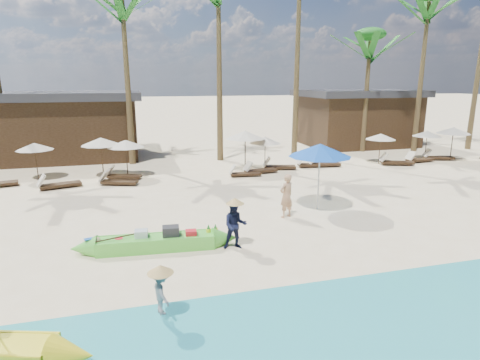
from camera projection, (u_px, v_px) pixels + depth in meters
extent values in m
plane|color=beige|center=(250.00, 248.00, 12.35)|extent=(240.00, 240.00, 0.00)
cube|color=tan|center=(325.00, 351.00, 7.67)|extent=(240.00, 4.50, 0.01)
cube|color=#54C63C|center=(157.00, 243.00, 12.22)|extent=(3.55, 1.01, 0.42)
cube|color=white|center=(157.00, 242.00, 12.21)|extent=(3.05, 0.77, 0.19)
cube|color=#262628|center=(171.00, 232.00, 12.22)|extent=(0.53, 0.43, 0.39)
cube|color=silver|center=(141.00, 235.00, 12.13)|extent=(0.41, 0.36, 0.31)
cube|color=red|center=(191.00, 234.00, 12.29)|extent=(0.35, 0.30, 0.24)
cylinder|color=red|center=(119.00, 240.00, 12.03)|extent=(0.24, 0.24, 0.10)
cylinder|color=#262628|center=(109.00, 242.00, 11.88)|extent=(0.22, 0.22, 0.09)
sphere|color=tan|center=(97.00, 240.00, 11.86)|extent=(0.20, 0.20, 0.20)
cylinder|color=yellow|center=(209.00, 232.00, 12.53)|extent=(0.15, 0.15, 0.20)
cylinder|color=yellow|center=(216.00, 231.00, 12.57)|extent=(0.15, 0.15, 0.20)
imported|color=tan|center=(286.00, 196.00, 14.96)|extent=(0.72, 0.61, 1.68)
imported|color=#121733|center=(235.00, 225.00, 12.17)|extent=(0.81, 0.68, 1.50)
imported|color=gray|center=(161.00, 292.00, 8.47)|extent=(0.53, 0.72, 1.00)
cylinder|color=#99999E|center=(319.00, 178.00, 15.84)|extent=(0.06, 0.06, 2.57)
cone|color=blue|center=(320.00, 150.00, 15.58)|extent=(2.45, 2.45, 0.50)
cylinder|color=#392617|center=(36.00, 162.00, 20.79)|extent=(0.05, 0.05, 1.85)
cone|color=beige|center=(34.00, 146.00, 20.60)|extent=(1.85, 1.85, 0.37)
cylinder|color=#392617|center=(102.00, 158.00, 21.25)|extent=(0.05, 0.05, 2.05)
cone|color=beige|center=(101.00, 141.00, 21.03)|extent=(2.05, 2.05, 0.41)
cube|color=#392617|center=(61.00, 185.00, 19.20)|extent=(1.93, 1.08, 0.13)
cube|color=beige|center=(41.00, 180.00, 18.72)|extent=(0.56, 0.69, 0.54)
cube|color=#392617|center=(120.00, 182.00, 19.77)|extent=(1.84, 1.09, 0.12)
cube|color=beige|center=(104.00, 176.00, 19.73)|extent=(0.55, 0.66, 0.51)
cylinder|color=#392617|center=(127.00, 159.00, 21.18)|extent=(0.05, 0.05, 1.94)
cone|color=beige|center=(126.00, 144.00, 20.98)|extent=(1.94, 1.94, 0.39)
cube|color=#392617|center=(124.00, 176.00, 20.94)|extent=(1.79, 1.06, 0.12)
cube|color=beige|center=(110.00, 171.00, 20.90)|extent=(0.54, 0.64, 0.50)
cylinder|color=#392617|center=(245.00, 152.00, 22.52)|extent=(0.06, 0.06, 2.24)
cone|color=beige|center=(245.00, 135.00, 22.29)|extent=(2.24, 2.24, 0.45)
cube|color=#392617|center=(246.00, 174.00, 21.53)|extent=(1.66, 0.69, 0.11)
cube|color=beige|center=(232.00, 169.00, 21.35)|extent=(0.42, 0.56, 0.47)
cube|color=#392617|center=(261.00, 171.00, 22.22)|extent=(1.84, 0.77, 0.13)
cube|color=beige|center=(248.00, 166.00, 21.87)|extent=(0.46, 0.62, 0.52)
cylinder|color=#392617|center=(265.00, 154.00, 23.00)|extent=(0.05, 0.05, 1.85)
cone|color=beige|center=(265.00, 140.00, 22.81)|extent=(1.85, 1.85, 0.37)
cube|color=#392617|center=(280.00, 167.00, 23.18)|extent=(1.87, 0.99, 0.13)
cube|color=beige|center=(267.00, 162.00, 23.09)|extent=(0.53, 0.66, 0.52)
cube|color=#392617|center=(313.00, 165.00, 23.79)|extent=(1.82, 0.80, 0.12)
cube|color=beige|center=(301.00, 160.00, 23.62)|extent=(0.47, 0.62, 0.51)
cylinder|color=#392617|center=(380.00, 149.00, 24.66)|extent=(0.05, 0.05, 1.81)
cone|color=beige|center=(381.00, 137.00, 24.47)|extent=(1.81, 1.81, 0.36)
cube|color=#392617|center=(325.00, 164.00, 23.91)|extent=(1.88, 0.84, 0.13)
cube|color=beige|center=(312.00, 159.00, 23.74)|extent=(0.49, 0.64, 0.53)
cylinder|color=#392617|center=(426.00, 146.00, 25.94)|extent=(0.05, 0.05, 1.82)
cone|color=beige|center=(427.00, 134.00, 25.75)|extent=(1.82, 1.82, 0.36)
cube|color=#392617|center=(397.00, 162.00, 24.36)|extent=(1.98, 1.19, 0.13)
cube|color=beige|center=(384.00, 157.00, 24.34)|extent=(0.60, 0.72, 0.55)
cube|color=#392617|center=(420.00, 160.00, 25.25)|extent=(1.84, 0.70, 0.13)
cube|color=beige|center=(410.00, 156.00, 24.92)|extent=(0.44, 0.61, 0.53)
cylinder|color=#392617|center=(452.00, 144.00, 25.67)|extent=(0.05, 0.05, 2.08)
cone|color=beige|center=(454.00, 130.00, 25.45)|extent=(2.08, 2.08, 0.42)
cube|color=#392617|center=(439.00, 158.00, 25.91)|extent=(1.91, 1.12, 0.13)
cube|color=beige|center=(427.00, 153.00, 25.87)|extent=(0.57, 0.68, 0.53)
cone|color=brown|center=(127.00, 80.00, 23.64)|extent=(0.40, 0.40, 10.08)
cone|color=brown|center=(219.00, 70.00, 24.65)|extent=(0.40, 0.40, 11.26)
cone|color=brown|center=(297.00, 56.00, 26.12)|extent=(0.40, 0.40, 13.16)
cone|color=brown|center=(366.00, 95.00, 28.23)|extent=(0.40, 0.40, 8.07)
ellipsoid|color=#175D1A|center=(371.00, 34.00, 27.25)|extent=(2.08, 2.08, 0.88)
cone|color=brown|center=(421.00, 76.00, 28.08)|extent=(0.40, 0.40, 10.64)
cone|color=brown|center=(479.00, 64.00, 28.70)|extent=(0.40, 0.40, 12.26)
cube|color=#392617|center=(57.00, 129.00, 26.25)|extent=(10.00, 6.00, 3.80)
cube|color=#2D2D33|center=(54.00, 96.00, 25.73)|extent=(10.80, 6.60, 0.50)
cube|color=#392617|center=(356.00, 121.00, 31.83)|extent=(8.00, 6.00, 3.80)
cube|color=#2D2D33|center=(358.00, 93.00, 31.31)|extent=(8.80, 6.60, 0.50)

